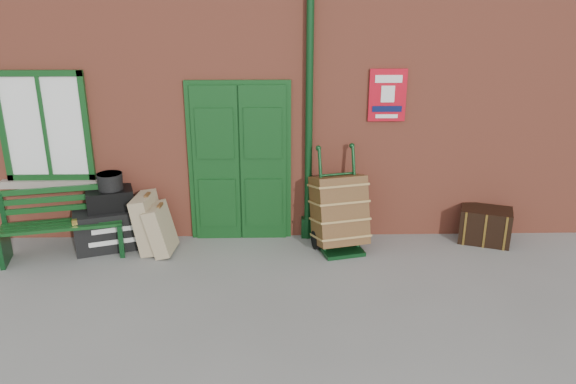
{
  "coord_description": "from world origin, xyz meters",
  "views": [
    {
      "loc": [
        0.2,
        -5.98,
        3.39
      ],
      "look_at": [
        0.35,
        0.6,
        1.0
      ],
      "focal_mm": 35.0,
      "sensor_mm": 36.0,
      "label": 1
    }
  ],
  "objects_px": {
    "bench": "(62,222)",
    "porter_trolley": "(339,212)",
    "houdini_trunk": "(117,226)",
    "dark_trunk": "(485,225)"
  },
  "relations": [
    {
      "from": "bench",
      "to": "porter_trolley",
      "type": "bearing_deg",
      "value": -10.22
    },
    {
      "from": "houdini_trunk",
      "to": "dark_trunk",
      "type": "height_order",
      "value": "houdini_trunk"
    },
    {
      "from": "houdini_trunk",
      "to": "porter_trolley",
      "type": "xyz_separation_m",
      "value": [
        3.08,
        -0.18,
        0.26
      ]
    },
    {
      "from": "bench",
      "to": "houdini_trunk",
      "type": "distance_m",
      "value": 0.72
    },
    {
      "from": "houdini_trunk",
      "to": "porter_trolley",
      "type": "distance_m",
      "value": 3.1
    },
    {
      "from": "bench",
      "to": "dark_trunk",
      "type": "relative_size",
      "value": 2.34
    },
    {
      "from": "houdini_trunk",
      "to": "porter_trolley",
      "type": "height_order",
      "value": "porter_trolley"
    },
    {
      "from": "dark_trunk",
      "to": "bench",
      "type": "bearing_deg",
      "value": -156.87
    },
    {
      "from": "porter_trolley",
      "to": "bench",
      "type": "bearing_deg",
      "value": 168.33
    },
    {
      "from": "porter_trolley",
      "to": "dark_trunk",
      "type": "relative_size",
      "value": 2.04
    }
  ]
}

